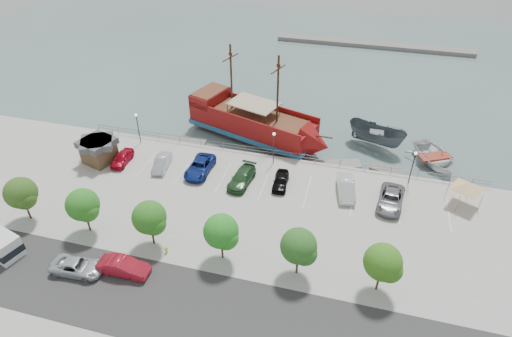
# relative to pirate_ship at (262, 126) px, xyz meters

# --- Properties ---
(ground) EXTENTS (160.00, 160.00, 0.00)m
(ground) POSITION_rel_pirate_ship_xyz_m (3.17, -12.94, -2.19)
(ground) COLOR #4F6260
(street) EXTENTS (100.00, 8.00, 0.04)m
(street) POSITION_rel_pirate_ship_xyz_m (3.17, -28.94, -1.18)
(street) COLOR #353434
(street) RESTS_ON land_slab
(sidewalk) EXTENTS (100.00, 4.00, 0.05)m
(sidewalk) POSITION_rel_pirate_ship_xyz_m (3.17, -22.94, -1.18)
(sidewalk) COLOR #959593
(sidewalk) RESTS_ON land_slab
(seawall_railing) EXTENTS (50.00, 0.06, 1.00)m
(seawall_railing) POSITION_rel_pirate_ship_xyz_m (3.17, -5.14, -0.66)
(seawall_railing) COLOR slate
(seawall_railing) RESTS_ON land_slab
(far_shore) EXTENTS (40.00, 3.00, 0.80)m
(far_shore) POSITION_rel_pirate_ship_xyz_m (13.17, 42.06, -1.79)
(far_shore) COLOR slate
(far_shore) RESTS_ON ground
(pirate_ship) EXTENTS (21.11, 11.55, 13.08)m
(pirate_ship) POSITION_rel_pirate_ship_xyz_m (0.00, 0.00, 0.00)
(pirate_ship) COLOR maroon
(pirate_ship) RESTS_ON ground
(patrol_boat) EXTENTS (8.48, 5.78, 3.07)m
(patrol_boat) POSITION_rel_pirate_ship_xyz_m (15.14, 2.25, -0.65)
(patrol_boat) COLOR #454E55
(patrol_boat) RESTS_ON ground
(speedboat) EXTENTS (8.26, 9.17, 1.56)m
(speedboat) POSITION_rel_pirate_ship_xyz_m (22.51, -0.03, -1.41)
(speedboat) COLOR silver
(speedboat) RESTS_ON ground
(dock_west) EXTENTS (7.08, 2.61, 0.40)m
(dock_west) POSITION_rel_pirate_ship_xyz_m (-10.43, -3.74, -1.99)
(dock_west) COLOR gray
(dock_west) RESTS_ON ground
(dock_mid) EXTENTS (6.66, 3.77, 0.37)m
(dock_mid) POSITION_rel_pirate_ship_xyz_m (10.58, -3.74, -2.01)
(dock_mid) COLOR gray
(dock_mid) RESTS_ON ground
(dock_east) EXTENTS (6.42, 3.98, 0.35)m
(dock_east) POSITION_rel_pirate_ship_xyz_m (17.91, -3.74, -2.01)
(dock_east) COLOR slate
(dock_east) RESTS_ON ground
(shed) EXTENTS (4.59, 4.59, 3.03)m
(shed) POSITION_rel_pirate_ship_xyz_m (-17.56, -11.63, 0.42)
(shed) COLOR brown
(shed) RESTS_ON land_slab
(canopy_tent) EXTENTS (5.04, 5.04, 3.31)m
(canopy_tent) POSITION_rel_pirate_ship_xyz_m (24.63, -8.78, 1.69)
(canopy_tent) COLOR slate
(canopy_tent) RESTS_ON land_slab
(street_van) EXTENTS (4.91, 2.53, 1.32)m
(street_van) POSITION_rel_pirate_ship_xyz_m (-9.84, -27.93, -0.53)
(street_van) COLOR #B4BBC2
(street_van) RESTS_ON street
(street_sedan) EXTENTS (4.74, 1.73, 1.55)m
(street_sedan) POSITION_rel_pirate_ship_xyz_m (-5.77, -26.93, -0.42)
(street_sedan) COLOR #B41729
(street_sedan) RESTS_ON street
(fire_hydrant) EXTENTS (0.26, 0.26, 0.75)m
(fire_hydrant) POSITION_rel_pirate_ship_xyz_m (-3.14, -23.74, -0.78)
(fire_hydrant) COLOR gold
(fire_hydrant) RESTS_ON sidewalk
(lamp_post_left) EXTENTS (0.36, 0.36, 4.28)m
(lamp_post_left) POSITION_rel_pirate_ship_xyz_m (-14.83, -6.44, 1.75)
(lamp_post_left) COLOR black
(lamp_post_left) RESTS_ON land_slab
(lamp_post_mid) EXTENTS (0.36, 0.36, 4.28)m
(lamp_post_mid) POSITION_rel_pirate_ship_xyz_m (3.17, -6.44, 1.75)
(lamp_post_mid) COLOR black
(lamp_post_mid) RESTS_ON land_slab
(lamp_post_right) EXTENTS (0.36, 0.36, 4.28)m
(lamp_post_right) POSITION_rel_pirate_ship_xyz_m (19.17, -6.44, 1.75)
(lamp_post_right) COLOR black
(lamp_post_right) RESTS_ON land_slab
(tree_a) EXTENTS (3.30, 3.20, 5.00)m
(tree_a) POSITION_rel_pirate_ship_xyz_m (-18.68, -23.01, 2.11)
(tree_a) COLOR #473321
(tree_a) RESTS_ON sidewalk
(tree_b) EXTENTS (3.30, 3.20, 5.00)m
(tree_b) POSITION_rel_pirate_ship_xyz_m (-11.68, -23.01, 2.11)
(tree_b) COLOR #473321
(tree_b) RESTS_ON sidewalk
(tree_c) EXTENTS (3.30, 3.20, 5.00)m
(tree_c) POSITION_rel_pirate_ship_xyz_m (-4.68, -23.01, 2.11)
(tree_c) COLOR #473321
(tree_c) RESTS_ON sidewalk
(tree_d) EXTENTS (3.30, 3.20, 5.00)m
(tree_d) POSITION_rel_pirate_ship_xyz_m (2.32, -23.01, 2.11)
(tree_d) COLOR #473321
(tree_d) RESTS_ON sidewalk
(tree_e) EXTENTS (3.30, 3.20, 5.00)m
(tree_e) POSITION_rel_pirate_ship_xyz_m (9.32, -23.01, 2.11)
(tree_e) COLOR #473321
(tree_e) RESTS_ON sidewalk
(tree_f) EXTENTS (3.30, 3.20, 5.00)m
(tree_f) POSITION_rel_pirate_ship_xyz_m (16.32, -23.01, 2.11)
(tree_f) COLOR #473321
(tree_f) RESTS_ON sidewalk
(parked_car_a) EXTENTS (1.82, 4.12, 1.38)m
(parked_car_a) POSITION_rel_pirate_ship_xyz_m (-14.73, -11.30, -0.50)
(parked_car_a) COLOR #B40A21
(parked_car_a) RESTS_ON land_slab
(parked_car_b) EXTENTS (2.05, 4.37, 1.38)m
(parked_car_b) POSITION_rel_pirate_ship_xyz_m (-9.59, -10.95, -0.50)
(parked_car_b) COLOR #B6BAC2
(parked_car_b) RESTS_ON land_slab
(parked_car_c) EXTENTS (2.53, 5.44, 1.51)m
(parked_car_c) POSITION_rel_pirate_ship_xyz_m (-4.81, -10.64, -0.44)
(parked_car_c) COLOR navy
(parked_car_c) RESTS_ON land_slab
(parked_car_d) EXTENTS (2.60, 5.33, 1.49)m
(parked_car_d) POSITION_rel_pirate_ship_xyz_m (0.61, -11.44, -0.44)
(parked_car_d) COLOR #28512B
(parked_car_d) RESTS_ON land_slab
(parked_car_e) EXTENTS (1.89, 4.13, 1.37)m
(parked_car_e) POSITION_rel_pirate_ship_xyz_m (5.01, -10.73, -0.50)
(parked_car_e) COLOR black
(parked_car_e) RESTS_ON land_slab
(parked_car_f) EXTENTS (2.56, 5.15, 1.62)m
(parked_car_f) POSITION_rel_pirate_ship_xyz_m (12.33, -10.27, -0.38)
(parked_car_f) COLOR silver
(parked_car_f) RESTS_ON land_slab
(parked_car_g) EXTENTS (3.15, 5.76, 1.53)m
(parked_car_g) POSITION_rel_pirate_ship_xyz_m (17.14, -11.01, -0.42)
(parked_car_g) COLOR gray
(parked_car_g) RESTS_ON land_slab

